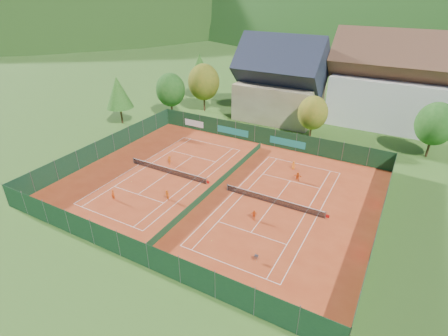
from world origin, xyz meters
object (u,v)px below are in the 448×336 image
player_left_near (113,195)px  player_right_near (254,215)px  player_left_far (170,160)px  player_right_far_b (298,177)px  player_right_far_a (293,165)px  player_left_mid (167,195)px  hotel_block_a (390,86)px  ball_hopper (256,257)px  chalet (280,84)px

player_left_near → player_right_near: (17.10, 4.69, -0.04)m
player_left_far → player_right_far_b: player_left_far is taller
player_left_near → player_right_far_a: size_ratio=1.09×
player_left_mid → player_right_far_a: (11.09, 15.49, -0.05)m
player_left_far → player_right_far_b: bearing=-155.3°
hotel_block_a → player_right_far_b: hotel_block_a is taller
player_left_near → player_left_mid: player_left_near is taller
ball_hopper → player_left_mid: bearing=162.2°
player_left_near → player_left_far: (0.34, 11.18, 0.00)m
hotel_block_a → ball_hopper: 47.01m
chalet → player_right_far_a: 23.32m
player_left_mid → player_right_near: size_ratio=1.05×
player_left_far → player_right_near: size_ratio=1.07×
player_right_near → player_right_far_a: bearing=61.5°
player_right_near → player_right_far_a: (-0.09, 13.98, -0.01)m
player_left_near → player_right_far_a: player_left_near is taller
player_right_near → hotel_block_a: bearing=48.8°
player_left_near → player_left_far: player_left_far is taller
player_right_far_b → hotel_block_a: bearing=-115.2°
hotel_block_a → player_left_mid: 46.61m
player_left_near → player_right_near: bearing=14.6°
chalet → player_right_far_b: 26.62m
chalet → player_right_far_a: (10.18, -20.11, -5.98)m
hotel_block_a → player_right_near: 41.58m
player_right_near → player_right_far_a: 13.98m
chalet → player_left_near: size_ratio=11.60×
ball_hopper → player_right_far_b: player_right_far_b is taller
player_left_near → player_right_near: player_left_near is taller
player_left_mid → player_right_far_a: 19.05m
chalet → ball_hopper: bearing=-71.7°
player_left_far → player_right_near: 17.97m
ball_hopper → player_left_near: size_ratio=0.57×
ball_hopper → player_right_far_b: (-1.50, 17.05, 0.11)m
player_right_far_b → chalet: bearing=-74.2°
player_left_near → player_right_far_b: 24.35m
chalet → player_right_far_b: chalet is taller
chalet → ball_hopper: chalet is taller
player_right_near → player_right_far_b: (1.53, 10.98, 0.01)m
player_left_mid → player_right_far_a: bearing=85.9°
player_left_near → player_right_near: 17.74m
chalet → player_left_near: (-6.83, -38.79, -5.93)m
chalet → player_left_near: bearing=-100.0°
player_left_far → player_right_far_a: bearing=-144.9°
player_right_near → chalet: bearing=77.9°
player_right_far_a → player_left_mid: bearing=55.5°
hotel_block_a → player_left_far: size_ratio=15.38×
chalet → player_left_far: (-6.49, -27.61, -5.92)m
player_left_mid → player_right_near: player_left_mid is taller
hotel_block_a → player_right_near: (-8.73, -40.09, -6.73)m
chalet → player_right_near: bearing=-73.2°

